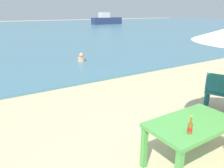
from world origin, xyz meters
The scene contains 4 objects.
picnic_table_green centered at (-0.43, 0.40, 0.65)m, with size 1.40×0.80×0.76m.
beer_bottle_amber centered at (-0.74, 0.20, 0.85)m, with size 0.07×0.07×0.26m.
swimmer_person centered at (1.25, 8.00, 0.24)m, with size 0.34×0.34×0.41m.
boat_ferry centered at (18.32, 33.93, 0.81)m, with size 5.60×1.53×2.03m.
Camera 1 is at (-3.06, -1.46, 2.36)m, focal length 35.36 mm.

